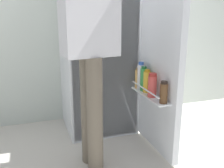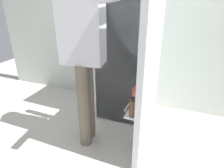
# 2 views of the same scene
# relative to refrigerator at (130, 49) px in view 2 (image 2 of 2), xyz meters

# --- Properties ---
(ground_plane) EXTENTS (6.70, 6.70, 0.00)m
(ground_plane) POSITION_rel_refrigerator_xyz_m (-0.03, -0.51, -0.89)
(ground_plane) COLOR #B7B2A8
(kitchen_wall) EXTENTS (4.40, 0.10, 2.57)m
(kitchen_wall) POSITION_rel_refrigerator_xyz_m (-0.03, 0.42, 0.39)
(kitchen_wall) COLOR beige
(kitchen_wall) RESTS_ON ground_plane
(refrigerator) EXTENTS (0.72, 1.27, 1.79)m
(refrigerator) POSITION_rel_refrigerator_xyz_m (0.00, 0.00, 0.00)
(refrigerator) COLOR silver
(refrigerator) RESTS_ON ground_plane
(person) EXTENTS (0.60, 0.69, 1.78)m
(person) POSITION_rel_refrigerator_xyz_m (-0.26, -0.64, 0.18)
(person) COLOR #665B4C
(person) RESTS_ON ground_plane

